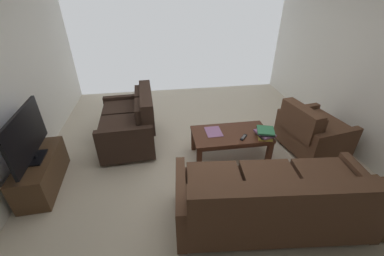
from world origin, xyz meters
TOP-DOWN VIEW (x-y plane):
  - ground_plane at (0.00, 0.00)m, footprint 4.88×5.99m
  - sofa_main at (-0.54, 1.11)m, footprint 2.10×1.03m
  - loveseat_near at (1.04, -0.78)m, footprint 0.88×1.30m
  - coffee_table at (-0.45, -0.15)m, footprint 1.13×0.60m
  - end_table at (-1.48, 1.29)m, footprint 0.40×0.40m
  - tv_stand at (2.14, 0.10)m, footprint 0.43×1.00m
  - flat_tv at (2.14, 0.10)m, footprint 0.22×0.99m
  - armchair_side at (-1.72, -0.12)m, footprint 0.92×1.02m
  - book_stack at (-0.89, 0.01)m, footprint 0.30×0.31m
  - tv_remote at (-0.59, -0.01)m, footprint 0.14×0.15m
  - loose_magazine at (-0.20, -0.23)m, footprint 0.23×0.30m

SIDE VIEW (x-z plane):
  - ground_plane at x=0.00m, z-range -0.01..0.00m
  - tv_stand at x=2.14m, z-range 0.00..0.45m
  - armchair_side at x=-1.72m, z-range -0.05..0.75m
  - coffee_table at x=-0.45m, z-range 0.14..0.56m
  - sofa_main at x=-0.54m, z-range -0.05..0.78m
  - loveseat_near at x=1.04m, z-range -0.07..0.81m
  - loose_magazine at x=-0.20m, z-range 0.42..0.42m
  - tv_remote at x=-0.59m, z-range 0.42..0.44m
  - end_table at x=-1.48m, z-range 0.16..0.72m
  - book_stack at x=-0.89m, z-range 0.42..0.54m
  - flat_tv at x=2.14m, z-range 0.46..1.10m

